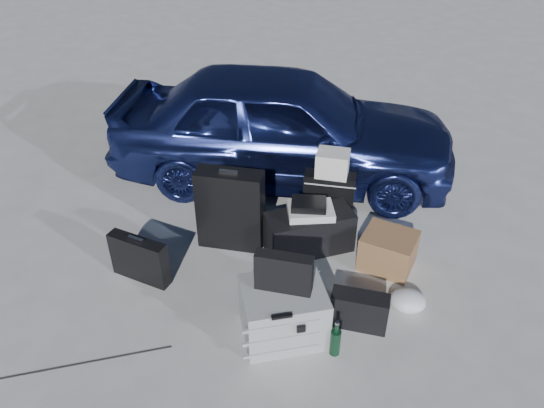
# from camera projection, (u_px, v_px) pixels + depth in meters

# --- Properties ---
(ground) EXTENTS (60.00, 60.00, 0.00)m
(ground) POSITION_uv_depth(u_px,v_px,m) (266.00, 327.00, 3.94)
(ground) COLOR beige
(ground) RESTS_ON ground
(car) EXTENTS (3.54, 1.59, 1.18)m
(car) POSITION_uv_depth(u_px,v_px,m) (283.00, 125.00, 5.39)
(car) COLOR navy
(car) RESTS_ON ground
(pelican_case) EXTENTS (0.68, 0.61, 0.42)m
(pelican_case) POSITION_uv_depth(u_px,v_px,m) (283.00, 312.00, 3.78)
(pelican_case) COLOR #A5A8AA
(pelican_case) RESTS_ON ground
(laptop_bag) EXTENTS (0.41, 0.16, 0.30)m
(laptop_bag) POSITION_uv_depth(u_px,v_px,m) (284.00, 273.00, 3.60)
(laptop_bag) COLOR black
(laptop_bag) RESTS_ON pelican_case
(briefcase) EXTENTS (0.52, 0.29, 0.40)m
(briefcase) POSITION_uv_depth(u_px,v_px,m) (139.00, 259.00, 4.28)
(briefcase) COLOR black
(briefcase) RESTS_ON ground
(suitcase_left) EXTENTS (0.59, 0.28, 0.74)m
(suitcase_left) POSITION_uv_depth(u_px,v_px,m) (230.00, 209.00, 4.55)
(suitcase_left) COLOR black
(suitcase_left) RESTS_ON ground
(suitcase_right) EXTENTS (0.47, 0.22, 0.55)m
(suitcase_right) POSITION_uv_depth(u_px,v_px,m) (328.00, 200.00, 4.84)
(suitcase_right) COLOR black
(suitcase_right) RESTS_ON ground
(white_carton) EXTENTS (0.31, 0.26, 0.22)m
(white_carton) POSITION_uv_depth(u_px,v_px,m) (333.00, 163.00, 4.63)
(white_carton) COLOR silver
(white_carton) RESTS_ON suitcase_right
(duffel_bag) EXTENTS (0.81, 0.57, 0.37)m
(duffel_bag) POSITION_uv_depth(u_px,v_px,m) (309.00, 232.00, 4.59)
(duffel_bag) COLOR black
(duffel_bag) RESTS_ON ground
(flat_box_white) EXTENTS (0.42, 0.34, 0.07)m
(flat_box_white) POSITION_uv_depth(u_px,v_px,m) (311.00, 211.00, 4.47)
(flat_box_white) COLOR silver
(flat_box_white) RESTS_ON duffel_bag
(flat_box_black) EXTENTS (0.29, 0.21, 0.06)m
(flat_box_black) POSITION_uv_depth(u_px,v_px,m) (309.00, 204.00, 4.44)
(flat_box_black) COLOR black
(flat_box_black) RESTS_ON flat_box_white
(cardboard_box) EXTENTS (0.53, 0.51, 0.32)m
(cardboard_box) POSITION_uv_depth(u_px,v_px,m) (388.00, 251.00, 4.43)
(cardboard_box) COLOR #8D5F3D
(cardboard_box) RESTS_ON ground
(plastic_bag) EXTENTS (0.31, 0.27, 0.15)m
(plastic_bag) POSITION_uv_depth(u_px,v_px,m) (408.00, 301.00, 4.06)
(plastic_bag) COLOR silver
(plastic_bag) RESTS_ON ground
(messenger_bag) EXTENTS (0.44, 0.23, 0.29)m
(messenger_bag) POSITION_uv_depth(u_px,v_px,m) (359.00, 310.00, 3.88)
(messenger_bag) COLOR black
(messenger_bag) RESTS_ON ground
(green_bottle) EXTENTS (0.10, 0.10, 0.30)m
(green_bottle) POSITION_uv_depth(u_px,v_px,m) (336.00, 338.00, 3.66)
(green_bottle) COLOR black
(green_bottle) RESTS_ON ground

